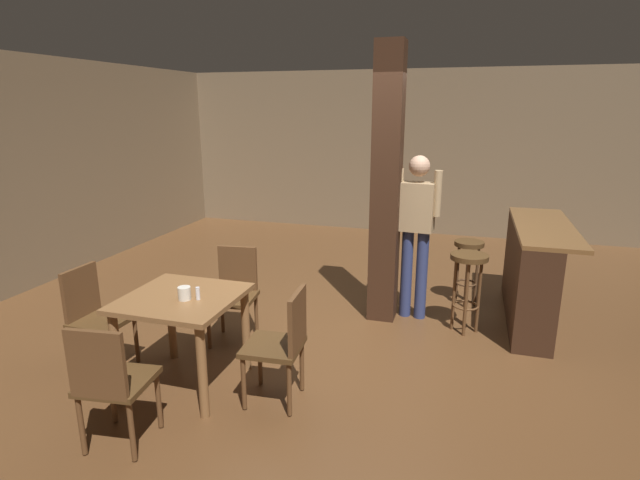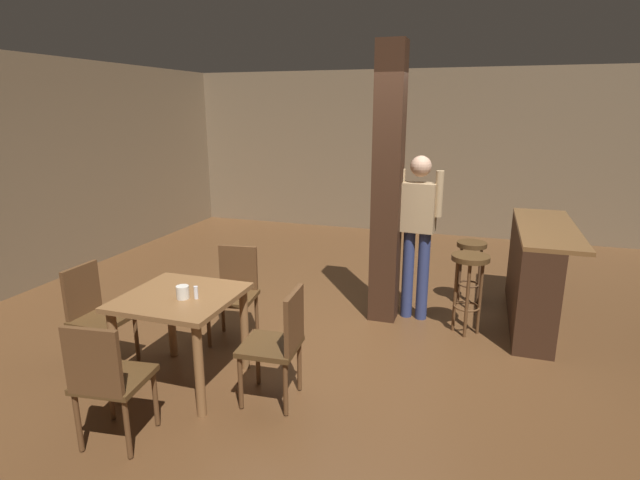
% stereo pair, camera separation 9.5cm
% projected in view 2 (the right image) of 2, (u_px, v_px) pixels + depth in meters
% --- Properties ---
extents(ground_plane, '(10.80, 10.80, 0.00)m').
position_uv_depth(ground_plane, '(336.00, 336.00, 4.92)').
color(ground_plane, brown).
extents(wall_back, '(8.00, 0.10, 2.80)m').
position_uv_depth(wall_back, '(409.00, 153.00, 8.69)').
color(wall_back, '#756047').
rests_on(wall_back, ground_plane).
extents(wall_left, '(0.10, 9.00, 2.80)m').
position_uv_depth(wall_left, '(4.00, 177.00, 5.75)').
color(wall_left, '#756047').
rests_on(wall_left, ground_plane).
extents(pillar, '(0.28, 0.28, 2.80)m').
position_uv_depth(pillar, '(388.00, 188.00, 5.00)').
color(pillar, '#382114').
rests_on(pillar, ground_plane).
extents(dining_table, '(0.86, 0.86, 0.77)m').
position_uv_depth(dining_table, '(181.00, 312.00, 3.94)').
color(dining_table, brown).
rests_on(dining_table, ground_plane).
extents(chair_north, '(0.47, 0.47, 0.89)m').
position_uv_depth(chair_north, '(235.00, 289.00, 4.75)').
color(chair_north, '#4C3319').
rests_on(chair_north, ground_plane).
extents(chair_east, '(0.45, 0.45, 0.89)m').
position_uv_depth(chair_east, '(280.00, 340.00, 3.71)').
color(chair_east, '#4C3319').
rests_on(chair_east, ground_plane).
extents(chair_west, '(0.43, 0.43, 0.89)m').
position_uv_depth(chair_west, '(95.00, 311.00, 4.23)').
color(chair_west, '#4C3319').
rests_on(chair_west, ground_plane).
extents(chair_south, '(0.47, 0.47, 0.89)m').
position_uv_depth(chair_south, '(107.00, 377.00, 3.20)').
color(chair_south, '#4C3319').
rests_on(chair_south, ground_plane).
extents(napkin_cup, '(0.10, 0.10, 0.10)m').
position_uv_depth(napkin_cup, '(183.00, 292.00, 3.81)').
color(napkin_cup, silver).
rests_on(napkin_cup, dining_table).
extents(salt_shaker, '(0.03, 0.03, 0.10)m').
position_uv_depth(salt_shaker, '(196.00, 292.00, 3.81)').
color(salt_shaker, silver).
rests_on(salt_shaker, dining_table).
extents(standing_person, '(0.47, 0.23, 1.72)m').
position_uv_depth(standing_person, '(418.00, 226.00, 5.10)').
color(standing_person, tan).
rests_on(standing_person, ground_plane).
extents(bar_counter, '(0.56, 1.80, 1.03)m').
position_uv_depth(bar_counter, '(532.00, 273.00, 5.16)').
color(bar_counter, brown).
rests_on(bar_counter, ground_plane).
extents(bar_stool_near, '(0.36, 0.36, 0.80)m').
position_uv_depth(bar_stool_near, '(469.00, 275.00, 4.85)').
color(bar_stool_near, '#4C3319').
rests_on(bar_stool_near, ground_plane).
extents(bar_stool_mid, '(0.32, 0.32, 0.74)m').
position_uv_depth(bar_stool_mid, '(471.00, 259.00, 5.55)').
color(bar_stool_mid, '#4C3319').
rests_on(bar_stool_mid, ground_plane).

